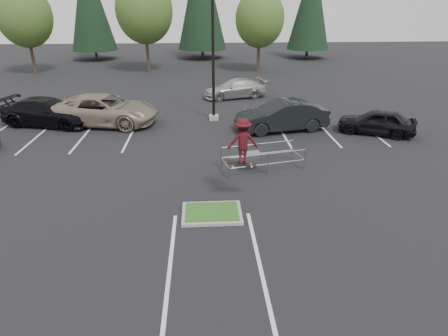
{
  "coord_description": "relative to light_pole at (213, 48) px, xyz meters",
  "views": [
    {
      "loc": [
        -0.27,
        -11.94,
        7.31
      ],
      "look_at": [
        0.54,
        1.5,
        1.21
      ],
      "focal_mm": 30.0,
      "sensor_mm": 36.0,
      "label": 1
    }
  ],
  "objects": [
    {
      "name": "decid_b",
      "position": [
        -6.51,
        18.53,
        1.48
      ],
      "size": [
        5.89,
        5.89,
        9.64
      ],
      "color": "#38281C",
      "rests_on": "ground"
    },
    {
      "name": "conif_a",
      "position": [
        -14.5,
        28.0,
        2.54
      ],
      "size": [
        5.72,
        5.72,
        13.0
      ],
      "color": "#38281C",
      "rests_on": "ground"
    },
    {
      "name": "grass_median",
      "position": [
        -0.5,
        -12.0,
        -4.48
      ],
      "size": [
        2.2,
        1.6,
        0.16
      ],
      "color": "#A2A197",
      "rests_on": "ground"
    },
    {
      "name": "car_far_silver",
      "position": [
        1.96,
        6.0,
        -3.83
      ],
      "size": [
        5.38,
        3.2,
        1.46
      ],
      "primitive_type": "imported",
      "rotation": [
        0.0,
        0.0,
        4.96
      ],
      "color": "#AEAEA9",
      "rests_on": "ground"
    },
    {
      "name": "ground",
      "position": [
        -0.5,
        -12.0,
        -4.56
      ],
      "size": [
        120.0,
        120.0,
        0.0
      ],
      "primitive_type": "plane",
      "color": "black",
      "rests_on": "ground"
    },
    {
      "name": "conif_c",
      "position": [
        13.5,
        27.5,
        2.29
      ],
      "size": [
        5.5,
        5.5,
        12.5
      ],
      "color": "#38281C",
      "rests_on": "ground"
    },
    {
      "name": "cart_corral",
      "position": [
        1.59,
        -8.09,
        -3.9
      ],
      "size": [
        3.91,
        2.11,
        1.05
      ],
      "rotation": [
        0.0,
        0.0,
        0.22
      ],
      "color": "gray",
      "rests_on": "ground"
    },
    {
      "name": "car_l_tan",
      "position": [
        -7.0,
        -0.5,
        -3.62
      ],
      "size": [
        7.19,
        4.33,
        1.87
      ],
      "primitive_type": "imported",
      "rotation": [
        0.0,
        0.0,
        1.38
      ],
      "color": "gray",
      "rests_on": "ground"
    },
    {
      "name": "decid_a",
      "position": [
        -18.51,
        18.03,
        1.02
      ],
      "size": [
        5.44,
        5.44,
        8.91
      ],
      "color": "#38281C",
      "rests_on": "ground"
    },
    {
      "name": "car_l_black",
      "position": [
        -10.5,
        -0.5,
        -3.71
      ],
      "size": [
        6.26,
        3.76,
        1.7
      ],
      "primitive_type": "imported",
      "rotation": [
        0.0,
        0.0,
        1.32
      ],
      "color": "black",
      "rests_on": "ground"
    },
    {
      "name": "car_r_black",
      "position": [
        9.5,
        -3.42,
        -3.83
      ],
      "size": [
        4.64,
        3.38,
        1.47
      ],
      "primitive_type": "imported",
      "rotation": [
        0.0,
        0.0,
        4.28
      ],
      "color": "black",
      "rests_on": "ground"
    },
    {
      "name": "skateboarder",
      "position": [
        0.7,
        -11.0,
        -2.06
      ],
      "size": [
        1.17,
        0.71,
        1.95
      ],
      "rotation": [
        0.0,
        0.0,
        3.2
      ],
      "color": "black",
      "rests_on": "ground"
    },
    {
      "name": "car_r_charc",
      "position": [
        4.0,
        -2.45,
        -3.66
      ],
      "size": [
        5.74,
        2.91,
        1.81
      ],
      "primitive_type": "imported",
      "rotation": [
        0.0,
        0.0,
        4.9
      ],
      "color": "black",
      "rests_on": "ground"
    },
    {
      "name": "stall_lines",
      "position": [
        -1.85,
        -5.98,
        -4.56
      ],
      "size": [
        22.62,
        17.6,
        0.01
      ],
      "color": "silver",
      "rests_on": "ground"
    },
    {
      "name": "light_pole",
      "position": [
        0.0,
        0.0,
        0.0
      ],
      "size": [
        0.7,
        0.6,
        10.12
      ],
      "color": "#A2A197",
      "rests_on": "ground"
    },
    {
      "name": "decid_c",
      "position": [
        5.49,
        17.83,
        0.69
      ],
      "size": [
        5.12,
        5.12,
        8.38
      ],
      "color": "#38281C",
      "rests_on": "ground"
    }
  ]
}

